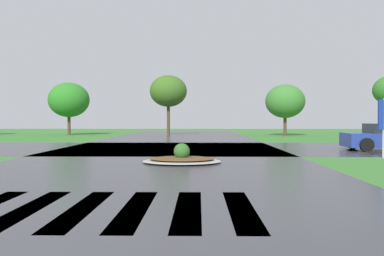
{
  "coord_description": "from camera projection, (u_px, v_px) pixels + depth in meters",
  "views": [
    {
      "loc": [
        1.53,
        -3.58,
        1.53
      ],
      "look_at": [
        1.27,
        12.63,
        1.17
      ],
      "focal_mm": 40.07,
      "sensor_mm": 36.0,
      "label": 1
    }
  ],
  "objects": [
    {
      "name": "background_treeline",
      "position": [
        168.0,
        97.0,
        38.45
      ],
      "size": [
        40.59,
        5.44,
        5.46
      ],
      "color": "#4C3823",
      "rests_on": "ground"
    },
    {
      "name": "asphalt_cross_road",
      "position": [
        169.0,
        148.0,
        22.11
      ],
      "size": [
        90.0,
        10.02,
        0.01
      ],
      "primitive_type": "cube",
      "color": "#35353A",
      "rests_on": "ground"
    },
    {
      "name": "median_island",
      "position": [
        182.0,
        159.0,
        14.79
      ],
      "size": [
        2.73,
        2.31,
        0.68
      ],
      "color": "#9E9B93",
      "rests_on": "ground"
    },
    {
      "name": "asphalt_roadway",
      "position": [
        151.0,
        167.0,
        13.63
      ],
      "size": [
        11.13,
        80.0,
        0.01
      ],
      "primitive_type": "cube",
      "color": "#35353A",
      "rests_on": "ground"
    },
    {
      "name": "crosswalk_stripes",
      "position": [
        108.0,
        209.0,
        7.25
      ],
      "size": [
        4.95,
        3.33,
        0.01
      ],
      "color": "white",
      "rests_on": "ground"
    }
  ]
}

